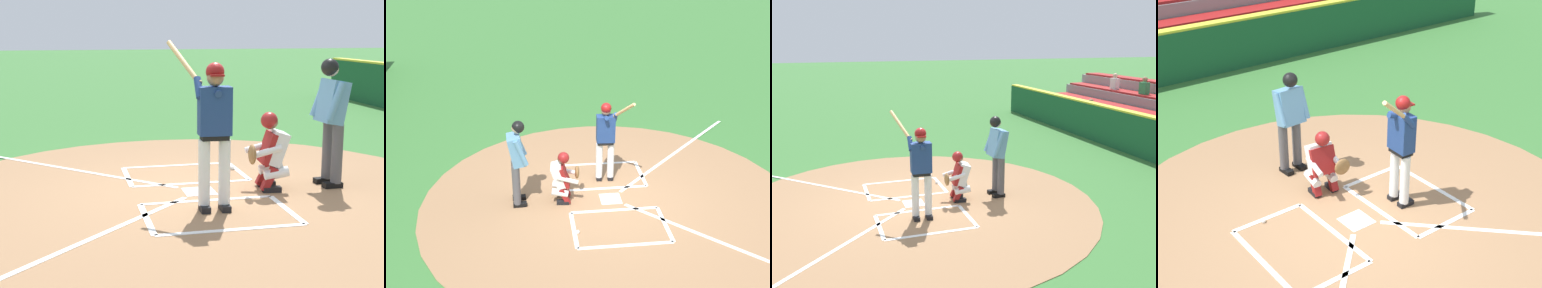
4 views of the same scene
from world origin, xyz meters
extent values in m
plane|color=#387033|center=(0.00, 0.00, 0.00)|extent=(120.00, 120.00, 0.00)
cylinder|color=#99704C|center=(0.00, 0.00, 0.01)|extent=(8.00, 8.00, 0.01)
cube|color=white|center=(0.00, 0.00, 0.01)|extent=(0.44, 0.44, 0.01)
cube|color=white|center=(-1.05, -0.90, 0.01)|extent=(1.20, 0.08, 0.01)
cube|color=white|center=(-1.05, 0.90, 0.01)|extent=(1.20, 0.08, 0.01)
cube|color=white|center=(-0.45, 0.00, 0.01)|extent=(0.08, 1.80, 0.01)
cube|color=white|center=(-1.65, 0.00, 0.01)|extent=(0.08, 1.80, 0.01)
cube|color=white|center=(1.05, -0.90, 0.01)|extent=(1.20, 0.08, 0.01)
cube|color=white|center=(1.05, 0.90, 0.01)|extent=(1.20, 0.08, 0.01)
cube|color=white|center=(0.45, 0.00, 0.01)|extent=(0.08, 1.80, 0.01)
cube|color=white|center=(1.65, 0.00, 0.01)|extent=(0.08, 1.80, 0.01)
cylinder|color=white|center=(-0.87, -0.12, 0.50)|extent=(0.15, 0.15, 0.84)
cube|color=black|center=(-0.91, -0.12, 0.04)|extent=(0.27, 0.13, 0.09)
cylinder|color=white|center=(-0.85, 0.14, 0.50)|extent=(0.15, 0.15, 0.84)
cube|color=black|center=(-0.89, 0.14, 0.04)|extent=(0.27, 0.13, 0.09)
cube|color=black|center=(-0.86, 0.01, 0.97)|extent=(0.24, 0.35, 0.10)
cube|color=navy|center=(-0.86, 0.01, 1.28)|extent=(0.26, 0.41, 0.60)
sphere|color=#9E7051|center=(-0.88, 0.01, 1.69)|extent=(0.21, 0.21, 0.21)
sphere|color=maroon|center=(-0.86, 0.01, 1.76)|extent=(0.23, 0.23, 0.23)
cube|color=maroon|center=(-0.97, 0.02, 1.73)|extent=(0.12, 0.18, 0.02)
cylinder|color=navy|center=(-0.81, -0.01, 1.56)|extent=(0.43, 0.11, 0.21)
cylinder|color=navy|center=(-0.80, 0.20, 1.56)|extent=(0.27, 0.10, 0.29)
cylinder|color=tan|center=(-0.43, 0.31, 1.86)|extent=(0.70, 0.33, 0.53)
cylinder|color=tan|center=(-0.75, 0.18, 1.62)|extent=(0.10, 0.10, 0.08)
cube|color=black|center=(-0.24, -0.99, 0.04)|extent=(0.15, 0.27, 0.09)
cube|color=maroon|center=(-0.24, -0.95, 0.20)|extent=(0.14, 0.25, 0.37)
cylinder|color=silver|center=(-0.25, -1.05, 0.28)|extent=(0.19, 0.37, 0.21)
cube|color=black|center=(0.08, -1.03, 0.04)|extent=(0.15, 0.27, 0.09)
cube|color=maroon|center=(0.08, -0.99, 0.20)|extent=(0.14, 0.25, 0.37)
cylinder|color=silver|center=(0.07, -1.09, 0.28)|extent=(0.19, 0.37, 0.21)
cube|color=silver|center=(-0.09, -1.08, 0.62)|extent=(0.43, 0.40, 0.52)
cube|color=maroon|center=(-0.08, -0.97, 0.62)|extent=(0.44, 0.26, 0.46)
sphere|color=brown|center=(-0.08, -1.01, 0.99)|extent=(0.21, 0.21, 0.21)
sphere|color=maroon|center=(-0.08, -0.99, 1.01)|extent=(0.24, 0.24, 0.24)
cylinder|color=silver|center=(-0.27, -0.89, 0.60)|extent=(0.13, 0.46, 0.20)
cylinder|color=silver|center=(0.13, -0.93, 0.60)|extent=(0.13, 0.46, 0.20)
ellipsoid|color=brown|center=(-0.25, -0.69, 0.57)|extent=(0.29, 0.13, 0.28)
cylinder|color=#4C4C51|center=(-0.21, -1.99, 0.51)|extent=(0.16, 0.16, 0.86)
cube|color=black|center=(-0.21, -1.94, 0.04)|extent=(0.14, 0.29, 0.09)
cylinder|color=#4C4C51|center=(0.07, -1.97, 0.51)|extent=(0.16, 0.16, 0.86)
cube|color=black|center=(0.07, -1.92, 0.04)|extent=(0.14, 0.29, 0.09)
cube|color=#5B8EB7|center=(-0.07, -1.94, 1.25)|extent=(0.46, 0.38, 0.66)
sphere|color=tan|center=(-0.07, -1.90, 1.72)|extent=(0.22, 0.22, 0.22)
sphere|color=black|center=(-0.08, -1.88, 1.74)|extent=(0.25, 0.25, 0.25)
cylinder|color=#5B8EB7|center=(-0.32, -1.87, 1.28)|extent=(0.11, 0.29, 0.56)
cylinder|color=#5B8EB7|center=(0.16, -1.85, 1.28)|extent=(0.11, 0.29, 0.56)
sphere|color=white|center=(1.16, -0.84, 0.04)|extent=(0.07, 0.07, 0.07)
cube|color=#19512D|center=(0.00, -7.50, 0.62)|extent=(22.00, 0.36, 1.25)
cube|color=yellow|center=(0.00, -7.50, 1.28)|extent=(22.00, 0.32, 0.06)
camera|label=1|loc=(-7.73, 1.83, 2.26)|focal=54.45mm
camera|label=2|loc=(8.94, -1.73, 5.53)|focal=46.25mm
camera|label=3|loc=(-9.14, 1.89, 3.57)|focal=41.83mm
camera|label=4|loc=(4.50, 5.68, 5.06)|focal=53.12mm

